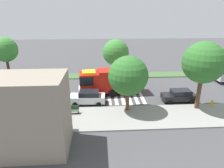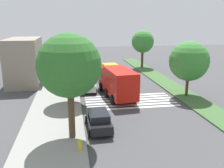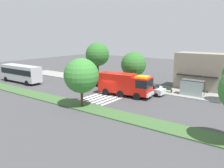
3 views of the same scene
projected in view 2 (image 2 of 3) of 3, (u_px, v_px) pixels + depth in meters
The scene contains 17 objects.
ground_plane at pixel (130, 101), 27.89m from camera, with size 120.00×120.00×0.00m, color #424244.
sidewalk at pixel (56, 104), 26.54m from camera, with size 60.00×5.25×0.14m, color gray.
median_strip at pixel (188, 97), 29.02m from camera, with size 60.00×3.00×0.14m, color #3D6033.
crosswalk at pixel (130, 101), 27.86m from camera, with size 4.95×10.06×0.01m.
fire_truck at pixel (116, 80), 29.28m from camera, with size 8.92×3.51×3.53m.
parked_car_west at pixel (99, 120), 20.48m from camera, with size 4.34×2.07×1.60m.
parked_car_mid at pixel (88, 84), 31.70m from camera, with size 4.46×2.26×1.75m.
bus_stop_shelter at pixel (67, 69), 36.43m from camera, with size 3.50×1.40×2.46m.
bench_near_shelter at pixel (67, 84), 32.94m from camera, with size 1.60×0.50×0.90m.
street_lamp at pixel (72, 51), 40.84m from camera, with size 0.36×0.36×6.62m.
storefront_building at pixel (25, 61), 34.81m from camera, with size 8.41×5.01×6.47m.
sidewalk_tree_far_west at pixel (69, 66), 17.63m from camera, with size 4.69×4.69×7.93m.
sidewalk_tree_west at pixel (70, 65), 25.99m from camera, with size 4.48×4.48×6.43m.
sidewalk_tree_center at pixel (70, 49), 41.57m from camera, with size 3.37×3.37×5.85m.
median_tree_far_west at pixel (189, 61), 28.51m from camera, with size 4.63×4.63×6.47m.
median_tree_west at pixel (143, 42), 46.29m from camera, with size 4.20×4.20×6.98m.
fire_hydrant at pixel (80, 145), 16.98m from camera, with size 0.28×0.28×0.70m, color gold.
Camera 2 is at (-25.79, 6.47, 8.87)m, focal length 39.35 mm.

